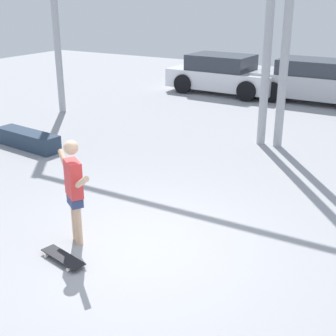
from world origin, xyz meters
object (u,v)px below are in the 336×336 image
at_px(parked_car_white, 223,75).
at_px(grind_box, 28,140).
at_px(skateboarder, 74,187).
at_px(parked_car_silver, 320,82).
at_px(skateboard, 63,257).

bearing_deg(parked_car_white, grind_box, -97.18).
relative_size(skateboarder, parked_car_white, 0.38).
distance_m(parked_car_white, parked_car_silver, 3.37).
bearing_deg(parked_car_white, skateboarder, -74.62).
bearing_deg(parked_car_white, parked_car_silver, 5.63).
distance_m(skateboarder, grind_box, 4.93).
height_order(skateboarder, parked_car_white, skateboarder).
distance_m(grind_box, parked_car_white, 8.35).
bearing_deg(parked_car_silver, skateboard, -91.74).
bearing_deg(parked_car_silver, grind_box, -118.18).
relative_size(skateboard, parked_car_white, 0.19).
relative_size(skateboard, parked_car_silver, 0.18).
height_order(grind_box, parked_car_white, parked_car_white).
height_order(skateboard, grind_box, grind_box).
bearing_deg(skateboarder, skateboard, -37.57).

